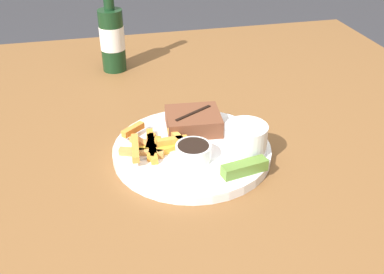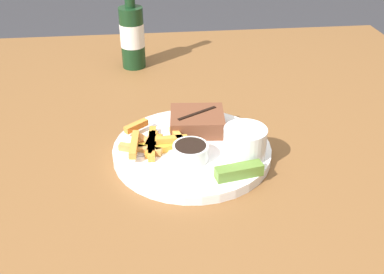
{
  "view_description": "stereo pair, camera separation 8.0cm",
  "coord_description": "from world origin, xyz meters",
  "px_view_note": "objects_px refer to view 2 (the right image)",
  "views": [
    {
      "loc": [
        -0.15,
        -0.66,
        1.23
      ],
      "look_at": [
        0.0,
        0.0,
        0.81
      ],
      "focal_mm": 42.0,
      "sensor_mm": 36.0,
      "label": 1
    },
    {
      "loc": [
        -0.07,
        -0.67,
        1.23
      ],
      "look_at": [
        0.0,
        0.0,
        0.81
      ],
      "focal_mm": 42.0,
      "sensor_mm": 36.0,
      "label": 2
    }
  ],
  "objects_px": {
    "dinner_plate": "(192,151)",
    "beer_bottle": "(132,33)",
    "coleslaw_cup": "(245,141)",
    "pickle_spear": "(239,171)",
    "fork_utensil": "(152,152)",
    "dipping_sauce_cup": "(191,152)",
    "steak_portion": "(197,121)"
  },
  "relations": [
    {
      "from": "dinner_plate",
      "to": "beer_bottle",
      "type": "bearing_deg",
      "value": 103.67
    },
    {
      "from": "beer_bottle",
      "to": "coleslaw_cup",
      "type": "bearing_deg",
      "value": -67.74
    },
    {
      "from": "pickle_spear",
      "to": "coleslaw_cup",
      "type": "bearing_deg",
      "value": 70.24
    },
    {
      "from": "pickle_spear",
      "to": "fork_utensil",
      "type": "relative_size",
      "value": 0.61
    },
    {
      "from": "dipping_sauce_cup",
      "to": "pickle_spear",
      "type": "bearing_deg",
      "value": -37.97
    },
    {
      "from": "steak_portion",
      "to": "dinner_plate",
      "type": "bearing_deg",
      "value": -105.28
    },
    {
      "from": "dipping_sauce_cup",
      "to": "pickle_spear",
      "type": "distance_m",
      "value": 0.09
    },
    {
      "from": "pickle_spear",
      "to": "beer_bottle",
      "type": "xyz_separation_m",
      "value": [
        -0.17,
        0.52,
        0.06
      ]
    },
    {
      "from": "fork_utensil",
      "to": "beer_bottle",
      "type": "relative_size",
      "value": 0.54
    },
    {
      "from": "coleslaw_cup",
      "to": "fork_utensil",
      "type": "height_order",
      "value": "coleslaw_cup"
    },
    {
      "from": "dinner_plate",
      "to": "pickle_spear",
      "type": "xyz_separation_m",
      "value": [
        0.07,
        -0.1,
        0.02
      ]
    },
    {
      "from": "steak_portion",
      "to": "coleslaw_cup",
      "type": "bearing_deg",
      "value": -54.89
    },
    {
      "from": "pickle_spear",
      "to": "beer_bottle",
      "type": "height_order",
      "value": "beer_bottle"
    },
    {
      "from": "coleslaw_cup",
      "to": "dinner_plate",
      "type": "bearing_deg",
      "value": 155.72
    },
    {
      "from": "pickle_spear",
      "to": "fork_utensil",
      "type": "bearing_deg",
      "value": 149.05
    },
    {
      "from": "steak_portion",
      "to": "beer_bottle",
      "type": "height_order",
      "value": "beer_bottle"
    },
    {
      "from": "dinner_plate",
      "to": "steak_portion",
      "type": "xyz_separation_m",
      "value": [
        0.02,
        0.06,
        0.03
      ]
    },
    {
      "from": "coleslaw_cup",
      "to": "dipping_sauce_cup",
      "type": "distance_m",
      "value": 0.09
    },
    {
      "from": "dipping_sauce_cup",
      "to": "coleslaw_cup",
      "type": "bearing_deg",
      "value": 0.59
    },
    {
      "from": "dinner_plate",
      "to": "steak_portion",
      "type": "height_order",
      "value": "steak_portion"
    },
    {
      "from": "steak_portion",
      "to": "pickle_spear",
      "type": "relative_size",
      "value": 1.32
    },
    {
      "from": "dinner_plate",
      "to": "coleslaw_cup",
      "type": "height_order",
      "value": "coleslaw_cup"
    },
    {
      "from": "pickle_spear",
      "to": "dinner_plate",
      "type": "bearing_deg",
      "value": 124.21
    },
    {
      "from": "dipping_sauce_cup",
      "to": "fork_utensil",
      "type": "bearing_deg",
      "value": 158.17
    },
    {
      "from": "steak_portion",
      "to": "fork_utensil",
      "type": "bearing_deg",
      "value": -140.41
    },
    {
      "from": "fork_utensil",
      "to": "steak_portion",
      "type": "bearing_deg",
      "value": 29.09
    },
    {
      "from": "coleslaw_cup",
      "to": "beer_bottle",
      "type": "height_order",
      "value": "beer_bottle"
    },
    {
      "from": "dipping_sauce_cup",
      "to": "beer_bottle",
      "type": "relative_size",
      "value": 0.25
    },
    {
      "from": "coleslaw_cup",
      "to": "dipping_sauce_cup",
      "type": "xyz_separation_m",
      "value": [
        -0.09,
        -0.0,
        -0.01
      ]
    },
    {
      "from": "dinner_plate",
      "to": "steak_portion",
      "type": "relative_size",
      "value": 2.64
    },
    {
      "from": "dipping_sauce_cup",
      "to": "pickle_spear",
      "type": "xyz_separation_m",
      "value": [
        0.07,
        -0.06,
        -0.01
      ]
    },
    {
      "from": "dinner_plate",
      "to": "beer_bottle",
      "type": "xyz_separation_m",
      "value": [
        -0.1,
        0.43,
        0.08
      ]
    }
  ]
}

